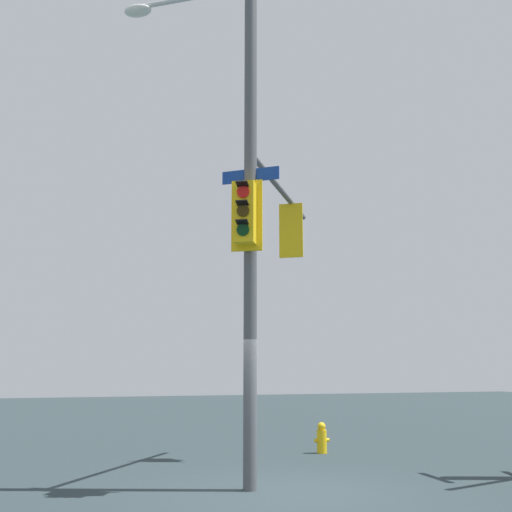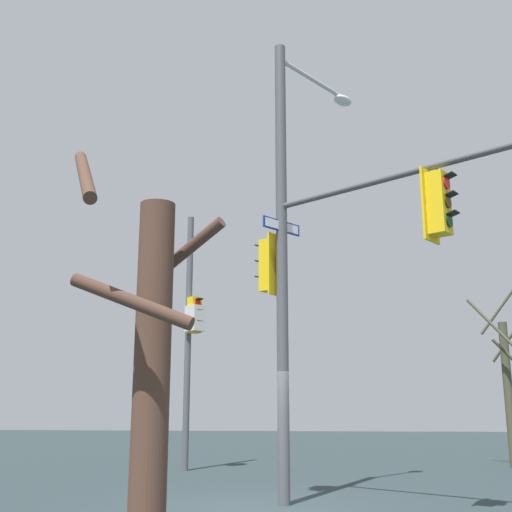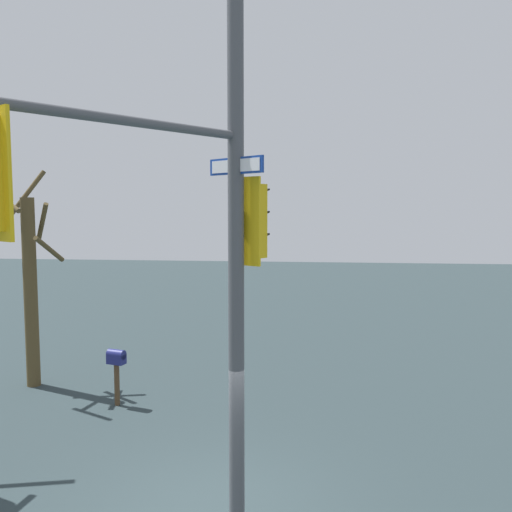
{
  "view_description": "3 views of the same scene",
  "coord_description": "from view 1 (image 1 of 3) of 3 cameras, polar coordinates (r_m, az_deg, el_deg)",
  "views": [
    {
      "loc": [
        -4.02,
        -9.59,
        1.95
      ],
      "look_at": [
        -0.37,
        0.39,
        3.99
      ],
      "focal_mm": 42.36,
      "sensor_mm": 36.0,
      "label": 1
    },
    {
      "loc": [
        12.4,
        1.25,
        1.8
      ],
      "look_at": [
        -0.25,
        -0.1,
        4.81
      ],
      "focal_mm": 45.05,
      "sensor_mm": 36.0,
      "label": 2
    },
    {
      "loc": [
        -1.61,
        8.17,
        4.91
      ],
      "look_at": [
        -0.78,
        0.5,
        4.2
      ],
      "focal_mm": 37.93,
      "sensor_mm": 36.0,
      "label": 3
    }
  ],
  "objects": [
    {
      "name": "main_signal_pole_assembly",
      "position": [
        11.77,
        -0.24,
        5.48
      ],
      "size": [
        5.25,
        4.61,
        9.67
      ],
      "rotation": [
        0.0,
        0.0,
        0.94
      ],
      "color": "#4C4F54",
      "rests_on": "ground"
    },
    {
      "name": "fire_hydrant",
      "position": [
        15.44,
        6.22,
        -16.76
      ],
      "size": [
        0.38,
        0.24,
        0.73
      ],
      "color": "yellow",
      "rests_on": "ground"
    },
    {
      "name": "ground_plane",
      "position": [
        10.58,
        2.83,
        -21.46
      ],
      "size": [
        80.0,
        80.0,
        0.0
      ],
      "primitive_type": "plane",
      "color": "#293639"
    }
  ]
}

